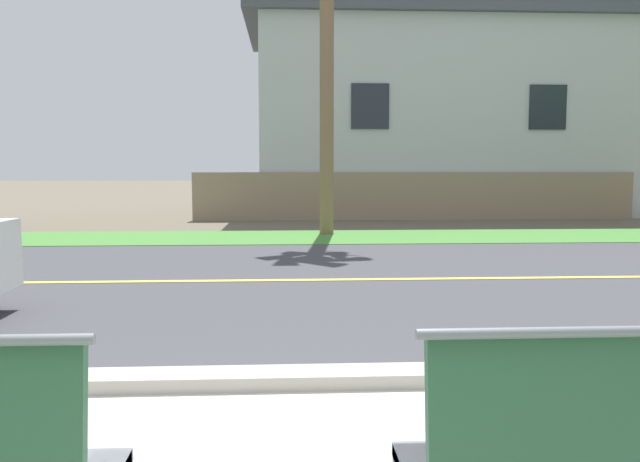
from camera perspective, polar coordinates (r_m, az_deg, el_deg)
name	(u,v)px	position (r m, az deg, el deg)	size (l,w,h in m)	color
ground_plane	(281,264)	(10.04, -3.57, -3.00)	(140.00, 140.00, 0.00)	#665B4C
curb_edge	(274,379)	(4.51, -4.18, -13.15)	(44.00, 0.30, 0.11)	#ADA89E
street_asphalt	(280,281)	(8.56, -3.65, -4.48)	(52.00, 8.00, 0.01)	#424247
road_centre_line	(280,280)	(8.56, -3.65, -4.45)	(48.00, 0.14, 0.01)	#E0CC4C
far_verge_grass	(282,237)	(13.89, -3.44, -0.55)	(48.00, 2.80, 0.02)	#478438
garden_wall	(415,196)	(18.86, 8.58, 3.14)	(13.00, 0.36, 1.40)	gray
house_across_street	(434,115)	(22.32, 10.23, 10.29)	(12.61, 6.91, 6.60)	#B7BCC1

